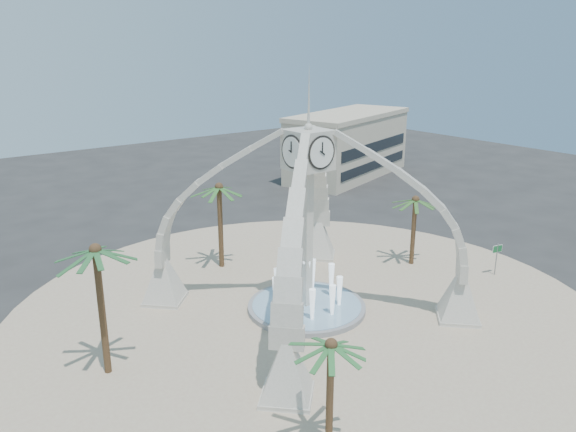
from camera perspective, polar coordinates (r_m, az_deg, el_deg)
ground at (r=38.78m, az=1.90°, el=-9.52°), size 140.00×140.00×0.00m
plaza at (r=38.76m, az=1.90°, el=-9.48°), size 40.00×40.00×0.06m
clock_tower at (r=36.33m, az=2.00°, el=-0.33°), size 17.94×17.94×16.30m
fountain at (r=38.65m, az=1.90°, el=-9.13°), size 8.00×8.00×3.62m
building_ne at (r=76.65m, az=6.13°, el=7.24°), size 21.87×14.17×8.60m
palm_east at (r=45.71m, az=12.83°, el=1.55°), size 4.83×4.83×6.25m
palm_west at (r=30.58m, az=-18.97°, el=-3.49°), size 5.40×5.40×8.02m
palm_north at (r=44.03m, az=-7.02°, el=2.82°), size 5.55×5.55×7.49m
palm_south at (r=24.29m, az=4.40°, el=-13.07°), size 3.90×3.90×5.94m
street_sign at (r=46.40m, az=20.47°, el=-3.52°), size 0.95×0.23×2.62m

